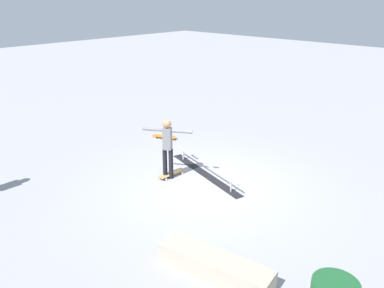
{
  "coord_description": "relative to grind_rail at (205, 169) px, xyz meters",
  "views": [
    {
      "loc": [
        -5.7,
        6.59,
        4.5
      ],
      "look_at": [
        0.5,
        0.02,
        1.0
      ],
      "focal_mm": 36.8,
      "sensor_mm": 36.0,
      "label": 1
    }
  ],
  "objects": [
    {
      "name": "skateboard_main",
      "position": [
        0.56,
        0.68,
        -0.07
      ],
      "size": [
        0.29,
        0.81,
        0.09
      ],
      "rotation": [
        0.0,
        0.0,
        1.51
      ],
      "color": "tan",
      "rests_on": "ground_plane"
    },
    {
      "name": "skate_ledge",
      "position": [
        -2.74,
        2.83,
        0.03
      ],
      "size": [
        2.09,
        0.84,
        0.34
      ],
      "primitive_type": "cube",
      "rotation": [
        0.0,
        0.0,
        0.17
      ],
      "color": "#B2A893",
      "rests_on": "ground_plane"
    },
    {
      "name": "skater_main",
      "position": [
        0.56,
        0.81,
        0.77
      ],
      "size": [
        1.13,
        0.72,
        1.58
      ],
      "rotation": [
        0.0,
        0.0,
        0.54
      ],
      "color": "black",
      "rests_on": "ground_plane"
    },
    {
      "name": "ground_plane",
      "position": [
        -0.5,
        0.48,
        -0.14
      ],
      "size": [
        60.0,
        60.0,
        0.0
      ],
      "primitive_type": "plane",
      "color": "#9E9EA3"
    },
    {
      "name": "loose_skateboard_orange",
      "position": [
        2.78,
        -1.11,
        -0.07
      ],
      "size": [
        0.81,
        0.51,
        0.09
      ],
      "rotation": [
        0.0,
        0.0,
        3.56
      ],
      "color": "orange",
      "rests_on": "ground_plane"
    },
    {
      "name": "grind_rail",
      "position": [
        0.0,
        0.0,
        0.0
      ],
      "size": [
        2.97,
        1.03,
        0.33
      ],
      "rotation": [
        0.0,
        0.0,
        -0.27
      ],
      "color": "black",
      "rests_on": "ground_plane"
    }
  ]
}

